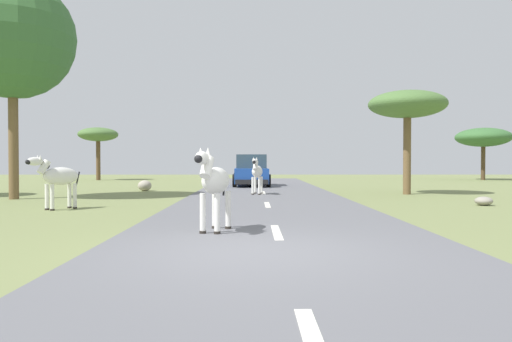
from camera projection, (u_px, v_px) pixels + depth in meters
The scene contains 13 objects.
ground_plane at pixel (251, 254), 7.58m from camera, with size 90.00×90.00×0.00m, color olive.
road at pixel (283, 253), 7.59m from camera, with size 6.00×64.00×0.05m, color slate.
lane_markings at pixel (288, 264), 6.59m from camera, with size 0.16×56.00×0.01m.
zebra_0 at pixel (257, 172), 20.54m from camera, with size 0.57×1.63×1.54m.
zebra_1 at pixel (214, 182), 9.65m from camera, with size 0.70×1.70×1.63m.
zebra_2 at pixel (58, 177), 14.56m from camera, with size 1.23×1.47×1.61m.
car_0 at pixel (251, 171), 27.66m from camera, with size 2.06×4.36×1.74m.
tree_0 at pixel (12, 38), 18.45m from camera, with size 4.57×4.57×8.33m.
tree_1 at pixel (483, 138), 37.44m from camera, with size 4.07×4.07×3.94m.
tree_2 at pixel (98, 135), 37.18m from camera, with size 2.95×2.95×3.95m.
tree_4 at pixel (407, 106), 21.22m from camera, with size 3.32×3.32×4.44m.
rock_2 at pixel (484, 201), 15.93m from camera, with size 0.55×0.56×0.29m, color gray.
rock_3 at pixel (145, 186), 23.64m from camera, with size 0.64×0.66×0.51m, color #A89E8C.
Camera 1 is at (0.02, -7.56, 1.42)m, focal length 34.84 mm.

